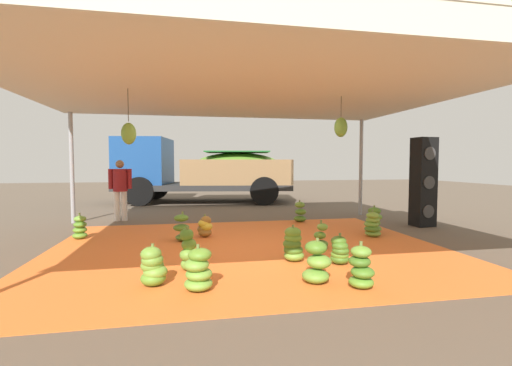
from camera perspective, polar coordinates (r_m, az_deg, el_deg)
The scene contains 20 objects.
ground_plane at distance 9.06m, azimuth -4.44°, elevation -6.10°, with size 40.00×40.00×0.00m, color brown.
tarp_orange at distance 6.14m, azimuth -1.32°, elevation -10.52°, with size 6.67×5.35×0.01m, color orange.
tent_canopy at distance 6.01m, azimuth -1.23°, elevation 14.87°, with size 8.00×7.00×2.76m.
banana_bunch_0 at distance 4.37m, azimuth 16.79°, elevation -13.19°, with size 0.39×0.40×0.55m.
banana_bunch_1 at distance 7.05m, azimuth -8.34°, elevation -7.11°, with size 0.37×0.37×0.44m.
banana_bunch_2 at distance 6.20m, azimuth 10.59°, elevation -8.57°, with size 0.29×0.26×0.48m.
banana_bunch_3 at distance 4.16m, azimuth -9.39°, elevation -13.96°, with size 0.39×0.39×0.53m.
banana_bunch_4 at distance 7.35m, azimuth 18.46°, elevation -6.55°, with size 0.41×0.41×0.54m.
banana_bunch_5 at distance 8.82m, azimuth 7.22°, elevation -4.82°, with size 0.38×0.38×0.54m.
banana_bunch_6 at distance 7.59m, azimuth -26.80°, elevation -6.58°, with size 0.36×0.36×0.50m.
banana_bunch_7 at distance 4.45m, azimuth -16.47°, elevation -13.01°, with size 0.42×0.40×0.50m.
banana_bunch_8 at distance 5.27m, azimuth 13.51°, elevation -10.73°, with size 0.36×0.37×0.45m.
banana_bunch_9 at distance 4.91m, azimuth -11.01°, elevation -10.85°, with size 0.32×0.32×0.60m.
banana_bunch_10 at distance 6.75m, azimuth -11.91°, elevation -7.33°, with size 0.41×0.37×0.55m.
banana_bunch_11 at distance 5.33m, azimuth 6.08°, elevation -10.02°, with size 0.42×0.42×0.54m.
banana_bunch_12 at distance 7.83m, azimuth 18.69°, elevation -5.84°, with size 0.41×0.41×0.57m.
banana_bunch_13 at distance 4.44m, azimuth 9.90°, elevation -12.79°, with size 0.47×0.45×0.54m.
cargo_truck_main at distance 13.37m, azimuth -9.09°, elevation 2.16°, with size 6.62×3.34×2.40m.
worker_0 at distance 9.50m, azimuth -21.28°, elevation -0.38°, with size 0.57×0.35×1.55m.
speaker_stack at distance 8.98m, azimuth 25.64°, elevation 0.13°, with size 0.49×0.45×2.06m.
Camera 1 is at (-0.97, -5.88, 1.46)m, focal length 24.50 mm.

